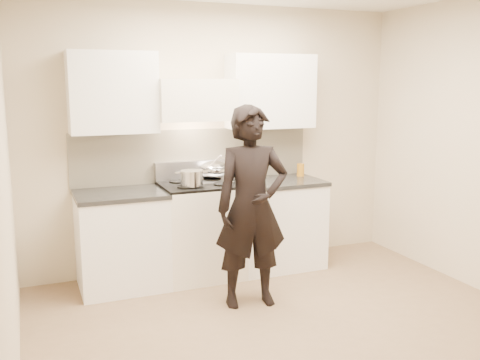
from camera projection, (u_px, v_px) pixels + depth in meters
name	position (u px, v px, depth m)	size (l,w,h in m)	color
ground_plane	(294.00, 330.00, 4.21)	(4.00, 4.00, 0.00)	#846A4E
room_shell	(269.00, 123.00, 4.24)	(4.04, 3.54, 2.70)	beige
stove	(201.00, 230.00, 5.31)	(0.76, 0.65, 0.96)	white
counter_right	(276.00, 223.00, 5.62)	(0.92, 0.67, 0.92)	white
counter_left	(122.00, 240.00, 5.02)	(0.82, 0.67, 0.92)	white
wok	(214.00, 169.00, 5.41)	(0.34, 0.41, 0.27)	silver
stock_pot	(192.00, 178.00, 5.03)	(0.30, 0.27, 0.14)	silver
utensil_crock	(243.00, 168.00, 5.64)	(0.13, 0.13, 0.34)	silver
spice_jar	(259.00, 175.00, 5.60)	(0.04, 0.04, 0.09)	#C3851E
oil_glass	(301.00, 170.00, 5.76)	(0.08, 0.08, 0.14)	#AC6D16
person	(252.00, 207.00, 4.56)	(0.63, 0.42, 1.74)	black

